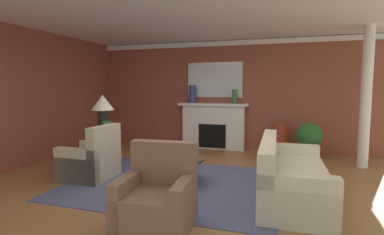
# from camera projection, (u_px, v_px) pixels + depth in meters

# --- Properties ---
(ground_plane) EXTENTS (9.00, 9.00, 0.00)m
(ground_plane) POSITION_uv_depth(u_px,v_px,m) (187.00, 185.00, 4.93)
(ground_plane) COLOR olive
(wall_fireplace) EXTENTS (7.52, 0.12, 2.78)m
(wall_fireplace) POSITION_uv_depth(u_px,v_px,m) (226.00, 95.00, 7.83)
(wall_fireplace) COLOR brown
(wall_fireplace) RESTS_ON ground_plane
(wall_window) EXTENTS (0.12, 6.91, 2.78)m
(wall_window) POSITION_uv_depth(u_px,v_px,m) (27.00, 97.00, 6.14)
(wall_window) COLOR brown
(wall_window) RESTS_ON ground_plane
(ceiling_panel) EXTENTS (7.52, 6.91, 0.06)m
(ceiling_panel) POSITION_uv_depth(u_px,v_px,m) (192.00, 13.00, 4.93)
(ceiling_panel) COLOR white
(crown_moulding) EXTENTS (7.52, 0.08, 0.12)m
(crown_moulding) POSITION_uv_depth(u_px,v_px,m) (226.00, 43.00, 7.63)
(crown_moulding) COLOR white
(area_rug) EXTENTS (3.40, 2.74, 0.01)m
(area_rug) POSITION_uv_depth(u_px,v_px,m) (175.00, 183.00, 5.01)
(area_rug) COLOR #4C517A
(area_rug) RESTS_ON ground_plane
(fireplace) EXTENTS (1.80, 0.35, 1.18)m
(fireplace) POSITION_uv_depth(u_px,v_px,m) (213.00, 127.00, 7.81)
(fireplace) COLOR white
(fireplace) RESTS_ON ground_plane
(mantel_mirror) EXTENTS (1.43, 0.04, 0.89)m
(mantel_mirror) POSITION_uv_depth(u_px,v_px,m) (215.00, 80.00, 7.80)
(mantel_mirror) COLOR silver
(sofa) EXTENTS (0.96, 2.13, 0.85)m
(sofa) POSITION_uv_depth(u_px,v_px,m) (290.00, 178.00, 4.33)
(sofa) COLOR beige
(sofa) RESTS_ON ground_plane
(armchair_near_window) EXTENTS (0.80, 0.80, 0.95)m
(armchair_near_window) POSITION_uv_depth(u_px,v_px,m) (91.00, 161.00, 5.26)
(armchair_near_window) COLOR #C1B293
(armchair_near_window) RESTS_ON ground_plane
(armchair_facing_fireplace) EXTENTS (0.87, 0.87, 0.95)m
(armchair_facing_fireplace) POSITION_uv_depth(u_px,v_px,m) (157.00, 201.00, 3.43)
(armchair_facing_fireplace) COLOR brown
(armchair_facing_fireplace) RESTS_ON ground_plane
(coffee_table) EXTENTS (1.00, 1.00, 0.45)m
(coffee_table) POSITION_uv_depth(u_px,v_px,m) (174.00, 164.00, 4.98)
(coffee_table) COLOR #3D2D1E
(coffee_table) RESTS_ON ground_plane
(side_table) EXTENTS (0.56, 0.56, 0.70)m
(side_table) POSITION_uv_depth(u_px,v_px,m) (104.00, 148.00, 5.98)
(side_table) COLOR #3D2D1E
(side_table) RESTS_ON ground_plane
(table_lamp) EXTENTS (0.44, 0.44, 0.75)m
(table_lamp) POSITION_uv_depth(u_px,v_px,m) (103.00, 106.00, 5.90)
(table_lamp) COLOR black
(table_lamp) RESTS_ON side_table
(vase_mantel_right) EXTENTS (0.12, 0.12, 0.36)m
(vase_mantel_right) POSITION_uv_depth(u_px,v_px,m) (235.00, 97.00, 7.51)
(vase_mantel_right) COLOR #33703D
(vase_mantel_right) RESTS_ON fireplace
(vase_on_side_table) EXTENTS (0.17, 0.17, 0.25)m
(vase_on_side_table) POSITION_uv_depth(u_px,v_px,m) (106.00, 128.00, 5.78)
(vase_on_side_table) COLOR #33703D
(vase_on_side_table) RESTS_ON side_table
(vase_mantel_left) EXTENTS (0.18, 0.18, 0.46)m
(vase_mantel_left) POSITION_uv_depth(u_px,v_px,m) (192.00, 94.00, 7.84)
(vase_mantel_left) COLOR navy
(vase_mantel_left) RESTS_ON fireplace
(vase_tall_corner) EXTENTS (0.34, 0.34, 0.76)m
(vase_tall_corner) POSITION_uv_depth(u_px,v_px,m) (280.00, 140.00, 7.03)
(vase_tall_corner) COLOR #9E3328
(vase_tall_corner) RESTS_ON ground_plane
(book_red_cover) EXTENTS (0.21, 0.17, 0.05)m
(book_red_cover) POSITION_uv_depth(u_px,v_px,m) (171.00, 157.00, 4.87)
(book_red_cover) COLOR navy
(book_red_cover) RESTS_ON coffee_table
(book_art_folio) EXTENTS (0.23, 0.21, 0.05)m
(book_art_folio) POSITION_uv_depth(u_px,v_px,m) (172.00, 152.00, 5.03)
(book_art_folio) COLOR maroon
(book_art_folio) RESTS_ON coffee_table
(book_small_novel) EXTENTS (0.27, 0.26, 0.05)m
(book_small_novel) POSITION_uv_depth(u_px,v_px,m) (182.00, 148.00, 5.07)
(book_small_novel) COLOR maroon
(book_small_novel) RESTS_ON coffee_table
(potted_plant) EXTENTS (0.56, 0.56, 0.83)m
(potted_plant) POSITION_uv_depth(u_px,v_px,m) (309.00, 138.00, 6.54)
(potted_plant) COLOR #BCB29E
(potted_plant) RESTS_ON ground_plane
(column_white) EXTENTS (0.20, 0.20, 2.78)m
(column_white) POSITION_uv_depth(u_px,v_px,m) (366.00, 98.00, 5.92)
(column_white) COLOR white
(column_white) RESTS_ON ground_plane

